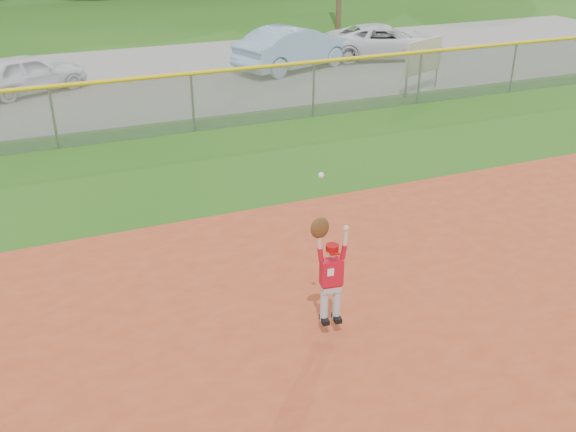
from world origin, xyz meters
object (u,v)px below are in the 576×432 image
(car_blue, at_px, (295,48))
(sponsor_sign, at_px, (424,58))
(car_white_b, at_px, (384,41))
(ballplayer, at_px, (330,271))
(car_white_a, at_px, (27,74))

(car_blue, relative_size, sponsor_sign, 2.62)
(car_white_b, relative_size, ballplayer, 2.03)
(sponsor_sign, xyz_separation_m, ballplayer, (-7.93, -10.03, -0.08))
(ballplayer, bearing_deg, car_white_b, 57.77)
(car_blue, height_order, car_white_b, car_blue)
(car_white_a, height_order, car_white_b, car_white_b)
(car_white_a, bearing_deg, car_white_b, -113.11)
(car_white_a, relative_size, car_white_b, 0.79)
(sponsor_sign, bearing_deg, ballplayer, -128.33)
(car_blue, distance_m, ballplayer, 15.32)
(car_white_a, distance_m, car_white_b, 12.46)
(car_white_b, relative_size, sponsor_sign, 2.59)
(sponsor_sign, relative_size, ballplayer, 0.78)
(car_white_a, height_order, sponsor_sign, sponsor_sign)
(sponsor_sign, distance_m, ballplayer, 12.79)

